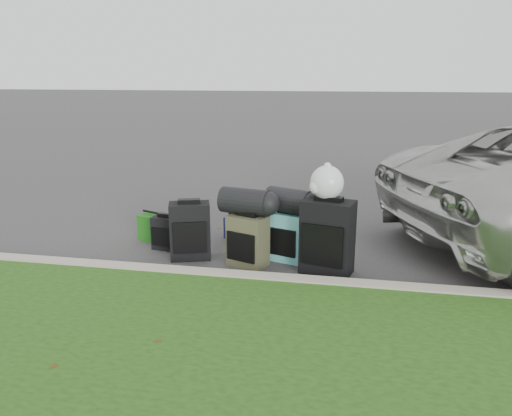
% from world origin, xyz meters
% --- Properties ---
extents(ground, '(120.00, 120.00, 0.00)m').
position_xyz_m(ground, '(0.00, 0.00, 0.00)').
color(ground, '#383535').
rests_on(ground, ground).
extents(curb, '(120.00, 0.18, 0.15)m').
position_xyz_m(curb, '(0.00, -1.00, 0.07)').
color(curb, '#9E937F').
rests_on(curb, ground).
extents(suitcase_small_black, '(0.37, 0.24, 0.43)m').
position_xyz_m(suitcase_small_black, '(-1.25, -0.02, 0.21)').
color(suitcase_small_black, black).
rests_on(suitcase_small_black, ground).
extents(suitcase_large_black_left, '(0.55, 0.43, 0.70)m').
position_xyz_m(suitcase_large_black_left, '(-0.83, -0.28, 0.35)').
color(suitcase_large_black_left, black).
rests_on(suitcase_large_black_left, ground).
extents(suitcase_olive, '(0.52, 0.42, 0.61)m').
position_xyz_m(suitcase_olive, '(-0.08, -0.40, 0.31)').
color(suitcase_olive, '#373723').
rests_on(suitcase_olive, ground).
extents(suitcase_teal, '(0.48, 0.37, 0.60)m').
position_xyz_m(suitcase_teal, '(0.35, -0.14, 0.30)').
color(suitcase_teal, '#4EA2A5').
rests_on(suitcase_teal, ground).
extents(suitcase_large_black_right, '(0.63, 0.47, 0.85)m').
position_xyz_m(suitcase_large_black_right, '(0.84, -0.44, 0.43)').
color(suitcase_large_black_right, black).
rests_on(suitcase_large_black_right, ground).
extents(tote_green, '(0.38, 0.35, 0.35)m').
position_xyz_m(tote_green, '(-1.57, 0.30, 0.18)').
color(tote_green, '#1C6416').
rests_on(tote_green, ground).
extents(tote_navy, '(0.34, 0.32, 0.30)m').
position_xyz_m(tote_navy, '(-0.45, 0.57, 0.15)').
color(tote_navy, navy).
rests_on(tote_navy, ground).
extents(duffel_left, '(0.62, 0.42, 0.31)m').
position_xyz_m(duffel_left, '(-0.13, -0.32, 0.77)').
color(duffel_left, black).
rests_on(duffel_left, suitcase_olive).
extents(duffel_right, '(0.62, 0.50, 0.30)m').
position_xyz_m(duffel_right, '(0.36, -0.14, 0.75)').
color(duffel_right, black).
rests_on(duffel_right, suitcase_teal).
extents(trash_bag, '(0.37, 0.37, 0.37)m').
position_xyz_m(trash_bag, '(0.81, -0.38, 1.04)').
color(trash_bag, silver).
rests_on(trash_bag, suitcase_large_black_right).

